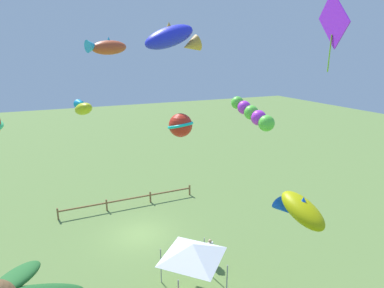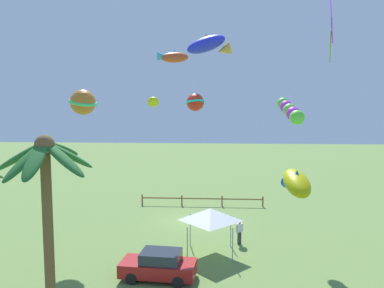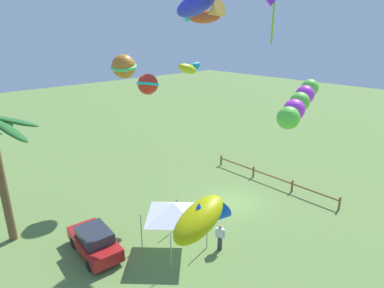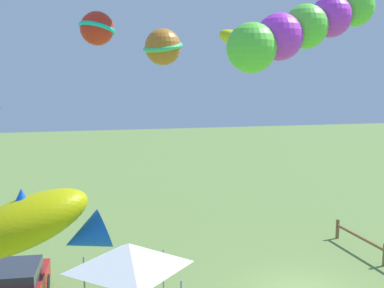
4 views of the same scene
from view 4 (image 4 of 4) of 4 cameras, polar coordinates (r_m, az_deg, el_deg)
parked_car_0 at (r=17.95m, az=-20.07°, el=-15.64°), size 4.04×2.05×1.51m
festival_tent at (r=14.88m, az=-7.49°, el=-13.03°), size 2.86×2.86×2.85m
kite_fish_0 at (r=19.34m, az=5.80°, el=12.34°), size 1.12×2.07×1.07m
kite_ball_2 at (r=22.97m, az=-3.49°, el=11.44°), size 2.65×2.65×1.71m
kite_tube_4 at (r=9.77m, az=12.61°, el=13.19°), size 1.34×3.30×1.76m
kite_fish_6 at (r=9.73m, az=-18.45°, el=-9.11°), size 1.55×3.14×1.78m
kite_ball_7 at (r=14.82m, az=-11.22°, el=13.32°), size 1.48×1.48×1.00m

